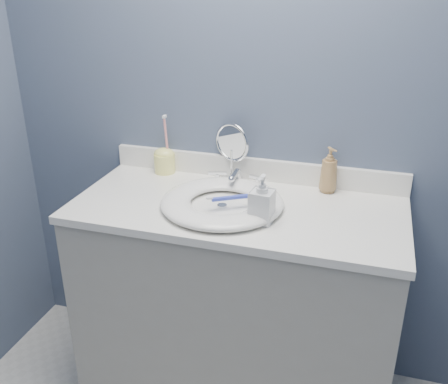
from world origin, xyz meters
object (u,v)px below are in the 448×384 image
at_px(makeup_mirror, 232,149).
at_px(toothbrush_holder, 164,159).
at_px(soap_bottle_amber, 329,170).
at_px(soap_bottle_clear, 262,199).

xyz_separation_m(makeup_mirror, toothbrush_holder, (-0.29, -0.01, -0.07)).
relative_size(makeup_mirror, toothbrush_holder, 0.95).
bearing_deg(soap_bottle_amber, toothbrush_holder, 137.75).
xyz_separation_m(makeup_mirror, soap_bottle_amber, (0.39, -0.02, -0.04)).
bearing_deg(soap_bottle_amber, soap_bottle_clear, -162.03).
bearing_deg(makeup_mirror, soap_bottle_clear, -38.59).
bearing_deg(toothbrush_holder, makeup_mirror, 2.53).
distance_m(makeup_mirror, soap_bottle_amber, 0.40).
bearing_deg(soap_bottle_amber, makeup_mirror, 135.57).
bearing_deg(toothbrush_holder, soap_bottle_amber, -0.38).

